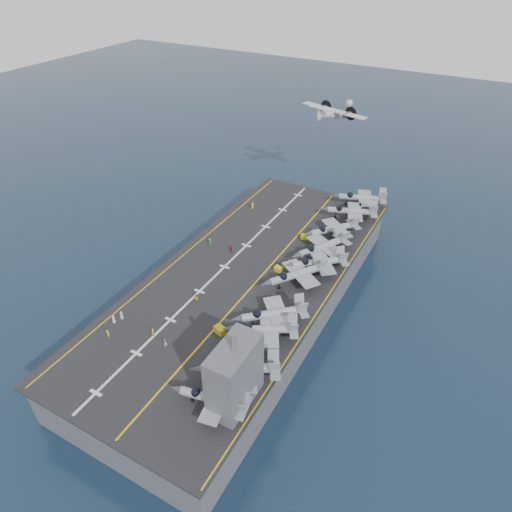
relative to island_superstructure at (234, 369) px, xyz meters
The scene contains 31 objects.
ground 38.02m from the island_superstructure, 116.57° to the left, with size 500.00×500.00×0.00m, color #142135.
hull 35.94m from the island_superstructure, 116.57° to the left, with size 36.00×90.00×10.00m, color #56595E.
flight_deck 34.41m from the island_superstructure, 116.57° to the left, with size 38.00×92.00×0.40m, color black.
foul_line 33.17m from the island_superstructure, 111.80° to the left, with size 0.35×90.00×0.02m, color gold.
landing_centerline 37.38m from the island_superstructure, 124.99° to the left, with size 0.50×90.00×0.02m, color silver.
deck_edge_port 44.50m from the island_superstructure, 136.85° to the left, with size 0.25×90.00×0.02m, color gold.
deck_edge_stbd 31.12m from the island_superstructure, 83.35° to the left, with size 0.25×90.00×0.02m, color gold.
island_superstructure is the anchor object (origin of this frame).
fighter_jet_0 6.38m from the island_superstructure, 126.72° to the right, with size 14.79×11.20×4.65m, color #9197A1, non-canonical shape.
fighter_jet_1 6.57m from the island_superstructure, 109.72° to the left, with size 18.48×16.67×5.35m, color gray, non-canonical shape.
fighter_jet_2 15.66m from the island_superstructure, 99.20° to the left, with size 16.88×15.00×4.90m, color #9AA2A8, non-canonical shape.
fighter_jet_3 19.92m from the island_superstructure, 98.55° to the left, with size 17.84×17.43×5.20m, color #8D959C, non-canonical shape.
fighter_jet_4 33.07m from the island_superstructure, 97.13° to the left, with size 17.48×18.76×5.42m, color #A0AAB0, non-canonical shape.
fighter_jet_5 39.37m from the island_superstructure, 92.54° to the left, with size 17.41×16.80×5.06m, color #98A1AA, non-canonical shape.
fighter_jet_6 45.32m from the island_superstructure, 94.20° to the left, with size 16.94×18.83×5.45m, color gray, non-canonical shape.
fighter_jet_7 54.23m from the island_superstructure, 94.14° to the left, with size 17.23×17.84×5.19m, color gray, non-canonical shape.
fighter_jet_8 64.57m from the island_superstructure, 92.57° to the left, with size 17.64×14.72×5.23m, color #9199A1, non-canonical shape.
tow_cart_a 17.22m from the island_superstructure, 131.74° to the left, with size 2.57×2.03×1.35m, color gold, non-canonical shape.
tow_cart_b 36.50m from the island_superstructure, 105.38° to the left, with size 2.07×1.60×1.11m, color gold, non-canonical shape.
tow_cart_c 51.05m from the island_superstructure, 101.13° to the left, with size 2.33×1.92×1.20m, color yellow, non-canonical shape.
crew_0 30.76m from the island_superstructure, 169.14° to the left, with size 0.99×1.25×1.84m, color silver.
crew_1 28.93m from the island_superstructure, behind, with size 1.20×0.85×1.92m, color gold.
crew_2 26.82m from the island_superstructure, 139.16° to the left, with size 1.44×1.37×2.00m, color yellow.
crew_3 46.37m from the island_superstructure, 128.77° to the left, with size 1.03×1.28×1.85m, color #268C33.
crew_4 43.10m from the island_superstructure, 122.44° to the left, with size 1.01×1.26×1.83m, color #AC0C15.
crew_5 63.87m from the island_superstructure, 116.80° to the left, with size 0.97×1.25×1.86m, color yellow.
crew_6 22.43m from the island_superstructure, 167.19° to the left, with size 1.42×1.33×1.97m, color yellow.
crew_7 19.00m from the island_superstructure, 167.51° to the left, with size 0.82×1.13×1.76m, color silver.
transport_plane 92.29m from the island_superstructure, 102.28° to the left, with size 25.13×20.21×5.20m, color silver, non-canonical shape.
fighter_jet_9 73.04m from the island_superstructure, 92.27° to the left, with size 17.64×14.72×5.23m, color #9199A1, non-canonical shape.
crew_8 31.03m from the island_superstructure, behind, with size 0.99×1.25×1.84m, color silver.
Camera 1 is at (40.69, -69.59, 72.51)m, focal length 32.00 mm.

